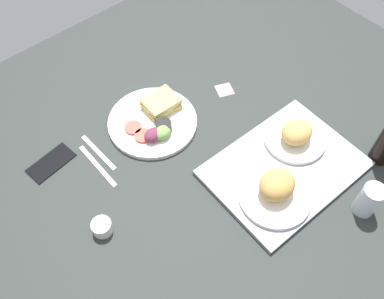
{
  "coord_description": "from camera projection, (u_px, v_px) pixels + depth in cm",
  "views": [
    {
      "loc": [
        49.29,
        57.59,
        108.76
      ],
      "look_at": [
        2.0,
        3.0,
        4.0
      ],
      "focal_mm": 39.17,
      "sensor_mm": 36.0,
      "label": 1
    }
  ],
  "objects": [
    {
      "name": "bread_plate_near",
      "position": [
        296.0,
        135.0,
        1.3
      ],
      "size": [
        19.74,
        19.74,
        8.31
      ],
      "color": "white",
      "rests_on": "serving_tray"
    },
    {
      "name": "ground_plane",
      "position": [
        191.0,
        150.0,
        1.34
      ],
      "size": [
        190.0,
        150.0,
        3.0
      ],
      "primitive_type": "cube",
      "color": "#282D2B"
    },
    {
      "name": "fork",
      "position": [
        98.0,
        152.0,
        1.31
      ],
      "size": [
        2.01,
        17.04,
        0.5
      ],
      "primitive_type": "cube",
      "rotation": [
        0.0,
        0.0,
        1.61
      ],
      "color": "#B7B7BC",
      "rests_on": "ground_plane"
    },
    {
      "name": "espresso_cup",
      "position": [
        102.0,
        227.0,
        1.15
      ],
      "size": [
        5.6,
        5.6,
        4.0
      ],
      "primitive_type": "cylinder",
      "color": "silver",
      "rests_on": "ground_plane"
    },
    {
      "name": "sticky_note",
      "position": [
        225.0,
        90.0,
        1.46
      ],
      "size": [
        7.34,
        7.34,
        0.12
      ],
      "primitive_type": "cube",
      "rotation": [
        0.0,
        0.0,
        -0.4
      ],
      "color": "pink",
      "rests_on": "ground_plane"
    },
    {
      "name": "cell_phone",
      "position": [
        51.0,
        163.0,
        1.29
      ],
      "size": [
        15.2,
        8.97,
        0.8
      ],
      "primitive_type": "cube",
      "rotation": [
        0.0,
        0.0,
        0.13
      ],
      "color": "black",
      "rests_on": "ground_plane"
    },
    {
      "name": "drinking_glass",
      "position": [
        369.0,
        200.0,
        1.16
      ],
      "size": [
        6.18,
        6.18,
        11.0
      ],
      "primitive_type": "cylinder",
      "color": "silver",
      "rests_on": "ground_plane"
    },
    {
      "name": "bread_plate_far",
      "position": [
        276.0,
        190.0,
        1.18
      ],
      "size": [
        21.03,
        21.03,
        8.86
      ],
      "color": "white",
      "rests_on": "serving_tray"
    },
    {
      "name": "knife",
      "position": [
        98.0,
        166.0,
        1.28
      ],
      "size": [
        1.44,
        19.0,
        0.5
      ],
      "primitive_type": "cube",
      "rotation": [
        0.0,
        0.0,
        1.57
      ],
      "color": "#B7B7BC",
      "rests_on": "ground_plane"
    },
    {
      "name": "serving_tray",
      "position": [
        284.0,
        168.0,
        1.27
      ],
      "size": [
        45.96,
        34.32,
        1.6
      ],
      "primitive_type": "cube",
      "rotation": [
        0.0,
        0.0,
        -0.03
      ],
      "color": "gray",
      "rests_on": "ground_plane"
    },
    {
      "name": "plate_with_salad",
      "position": [
        155.0,
        120.0,
        1.37
      ],
      "size": [
        29.19,
        29.19,
        5.4
      ],
      "color": "white",
      "rests_on": "ground_plane"
    }
  ]
}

